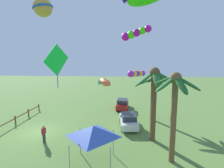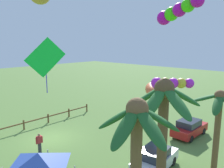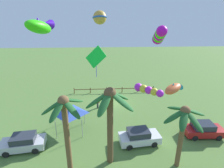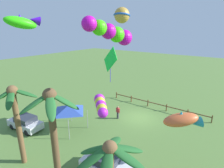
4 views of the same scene
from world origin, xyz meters
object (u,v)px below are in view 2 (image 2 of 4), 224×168
palm_tree_1 (136,148)px  kite_tube_0 (177,11)px  parked_car_2 (155,159)px  festival_tent (38,160)px  kite_diamond_3 (45,58)px  kite_fish_4 (152,89)px  spectator_0 (39,143)px  palm_tree_0 (163,116)px  palm_tree_2 (219,110)px  kite_tube_5 (171,83)px  parked_car_1 (189,128)px

palm_tree_1 → kite_tube_0: size_ratio=2.07×
kite_tube_0 → parked_car_2: bearing=-34.1°
parked_car_2 → festival_tent: bearing=-20.8°
kite_tube_0 → palm_tree_1: bearing=18.8°
kite_diamond_3 → kite_fish_4: size_ratio=1.33×
kite_tube_0 → spectator_0: bearing=-58.6°
palm_tree_0 → spectator_0: bearing=-83.0°
palm_tree_1 → kite_diamond_3: size_ratio=1.75×
kite_tube_0 → kite_fish_4: 7.65m
kite_fish_4 → kite_tube_0: bearing=48.1°
palm_tree_0 → palm_tree_1: palm_tree_0 is taller
palm_tree_2 → kite_tube_5: (2.32, -2.15, 1.76)m
palm_tree_0 → kite_diamond_3: size_ratio=1.80×
palm_tree_2 → parked_car_1: (-4.28, -3.66, -3.40)m
palm_tree_1 → spectator_0: size_ratio=4.11×
kite_tube_0 → kite_diamond_3: bearing=-53.3°
parked_car_1 → kite_diamond_3: size_ratio=1.06×
parked_car_1 → kite_tube_0: size_ratio=1.26×
palm_tree_1 → spectator_0: 11.46m
kite_tube_0 → kite_tube_5: (0.65, 0.16, -4.28)m
parked_car_2 → kite_diamond_3: (4.10, -6.11, 6.57)m
kite_tube_5 → parked_car_1: bearing=-167.1°
parked_car_1 → kite_fish_4: kite_fish_4 is taller
palm_tree_2 → parked_car_2: 5.16m
palm_tree_0 → kite_tube_5: size_ratio=3.25×
parked_car_2 → kite_tube_0: 9.49m
kite_tube_5 → palm_tree_2: bearing=137.1°
palm_tree_2 → kite_fish_4: 6.29m
kite_diamond_3 → parked_car_2: bearing=123.9°
palm_tree_2 → kite_diamond_3: kite_diamond_3 is taller
parked_car_2 → kite_diamond_3: 9.86m
kite_tube_0 → kite_tube_5: size_ratio=1.53×
palm_tree_0 → kite_fish_4: (-7.16, -5.28, -0.50)m
kite_tube_5 → festival_tent: bearing=-25.3°
festival_tent → kite_fish_4: bearing=-177.3°
palm_tree_1 → kite_tube_0: bearing=-161.2°
palm_tree_2 → festival_tent: bearing=-30.3°
spectator_0 → kite_fish_4: size_ratio=0.57×
kite_tube_0 → kite_tube_5: kite_tube_0 is taller
festival_tent → kite_diamond_3: (-2.76, -3.50, 4.85)m
parked_car_1 → spectator_0: 12.92m
spectator_0 → kite_tube_0: bearing=121.4°
palm_tree_1 → spectator_0: (-2.00, -10.59, -3.92)m
parked_car_1 → kite_tube_0: kite_tube_0 is taller
palm_tree_0 → kite_diamond_3: 8.68m
kite_fish_4 → parked_car_2: bearing=36.5°
parked_car_1 → kite_fish_4: 5.08m
spectator_0 → kite_tube_5: kite_tube_5 is taller
parked_car_2 → festival_tent: size_ratio=1.42×
kite_tube_5 → kite_diamond_3: bearing=-57.7°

